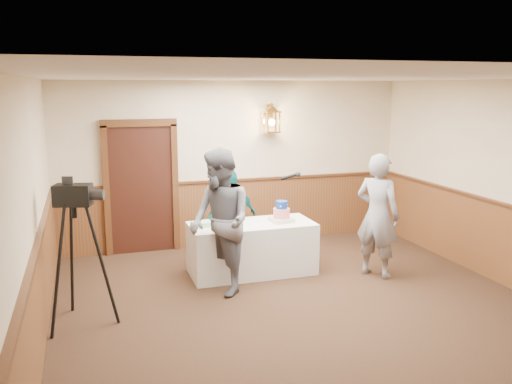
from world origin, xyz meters
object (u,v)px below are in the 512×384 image
(display_table, at_px, (252,248))
(tiered_cake, at_px, (281,214))
(sheet_cake_green, at_px, (203,224))
(sheet_cake_yellow, at_px, (230,225))
(interviewer, at_px, (220,222))
(baker, at_px, (378,216))
(assistant_p, at_px, (231,218))
(tv_camera_rig, at_px, (78,263))

(display_table, bearing_deg, tiered_cake, -5.28)
(tiered_cake, xyz_separation_m, sheet_cake_green, (-1.16, 0.09, -0.09))
(tiered_cake, xyz_separation_m, sheet_cake_yellow, (-0.81, -0.09, -0.09))
(tiered_cake, relative_size, interviewer, 0.18)
(interviewer, bearing_deg, tiered_cake, 104.79)
(tiered_cake, bearing_deg, baker, -26.47)
(sheet_cake_yellow, xyz_separation_m, assistant_p, (0.17, 0.57, -0.04))
(tiered_cake, height_order, sheet_cake_green, tiered_cake)
(display_table, bearing_deg, tv_camera_rig, -156.17)
(sheet_cake_green, distance_m, interviewer, 0.69)
(sheet_cake_yellow, distance_m, sheet_cake_green, 0.39)
(sheet_cake_yellow, bearing_deg, sheet_cake_green, 152.81)
(interviewer, xyz_separation_m, tv_camera_rig, (-1.78, -0.46, -0.23))
(display_table, height_order, assistant_p, assistant_p)
(display_table, relative_size, tiered_cake, 5.35)
(sheet_cake_yellow, relative_size, interviewer, 0.16)
(baker, bearing_deg, assistant_p, 25.48)
(sheet_cake_green, relative_size, baker, 0.16)
(tiered_cake, distance_m, tv_camera_rig, 3.02)
(sheet_cake_yellow, height_order, interviewer, interviewer)
(tiered_cake, bearing_deg, assistant_p, 142.93)
(sheet_cake_yellow, xyz_separation_m, sheet_cake_green, (-0.35, 0.18, 0.00))
(interviewer, bearing_deg, tv_camera_rig, -88.74)
(display_table, distance_m, sheet_cake_green, 0.82)
(tiered_cake, bearing_deg, sheet_cake_green, 175.44)
(interviewer, distance_m, assistant_p, 1.15)
(sheet_cake_green, bearing_deg, baker, -16.46)
(sheet_cake_green, xyz_separation_m, interviewer, (0.10, -0.65, 0.18))
(display_table, distance_m, tiered_cake, 0.67)
(display_table, relative_size, tv_camera_rig, 1.10)
(sheet_cake_yellow, distance_m, assistant_p, 0.59)
(tiered_cake, height_order, assistant_p, assistant_p)
(sheet_cake_yellow, xyz_separation_m, interviewer, (-0.25, -0.47, 0.18))
(sheet_cake_yellow, distance_m, tv_camera_rig, 2.24)
(sheet_cake_green, bearing_deg, tiered_cake, -4.56)
(assistant_p, bearing_deg, display_table, 94.90)
(tiered_cake, relative_size, baker, 0.19)
(sheet_cake_green, height_order, baker, baker)
(sheet_cake_yellow, height_order, tv_camera_rig, tv_camera_rig)
(baker, height_order, assistant_p, baker)
(sheet_cake_yellow, height_order, assistant_p, assistant_p)
(tiered_cake, bearing_deg, sheet_cake_yellow, -173.80)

